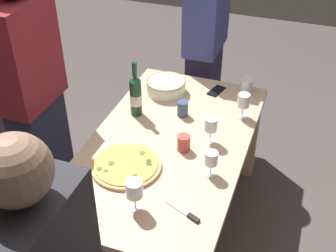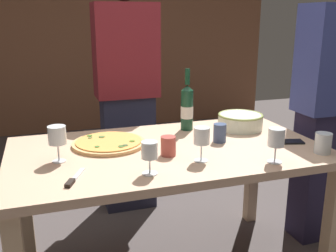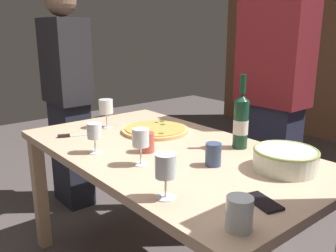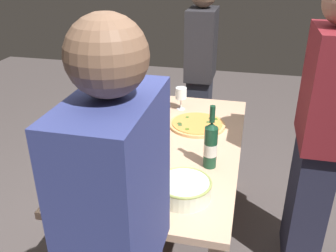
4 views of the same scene
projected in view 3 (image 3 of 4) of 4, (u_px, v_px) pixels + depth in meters
name	position (u px, v px, depth m)	size (l,w,h in m)	color
dining_table	(168.00, 166.00, 1.81)	(1.60, 0.90, 0.75)	#D3AA89
pizza	(155.00, 130.00, 2.08)	(0.38, 0.38, 0.03)	tan
serving_bowl	(285.00, 159.00, 1.51)	(0.27, 0.27, 0.09)	silver
wine_bottle	(241.00, 121.00, 1.77)	(0.07, 0.07, 0.37)	#17412A
wine_glass_near_pizza	(106.00, 108.00, 2.15)	(0.08, 0.08, 0.17)	white
wine_glass_by_bottle	(94.00, 133.00, 1.71)	(0.07, 0.07, 0.15)	white
wine_glass_far_left	(141.00, 139.00, 1.55)	(0.07, 0.07, 0.16)	white
wine_glass_far_right	(166.00, 168.00, 1.24)	(0.08, 0.08, 0.16)	white
cup_amber	(213.00, 154.00, 1.56)	(0.07, 0.07, 0.10)	#3A4B70
cup_ceramic	(239.00, 213.00, 1.06)	(0.08, 0.08, 0.10)	white
cup_spare	(147.00, 142.00, 1.74)	(0.07, 0.07, 0.10)	#B2493F
cell_phone	(263.00, 202.00, 1.23)	(0.07, 0.14, 0.01)	black
pizza_knife	(71.00, 136.00, 1.99)	(0.10, 0.19, 0.02)	silver
person_host	(68.00, 99.00, 2.67)	(0.38, 0.24, 1.62)	#262936
person_guest_left	(272.00, 100.00, 2.31)	(0.44, 0.24, 1.74)	#24253A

